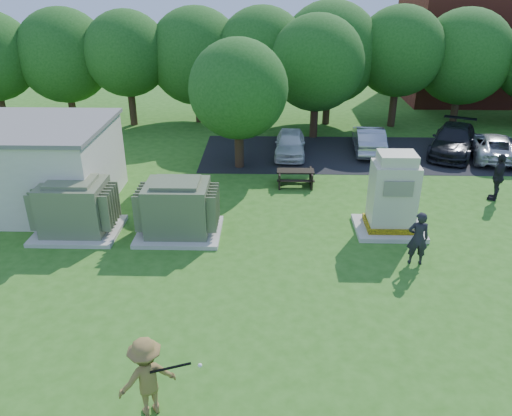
{
  "coord_description": "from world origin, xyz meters",
  "views": [
    {
      "loc": [
        0.39,
        -11.46,
        8.62
      ],
      "look_at": [
        0.0,
        4.0,
        1.3
      ],
      "focal_mm": 35.0,
      "sensor_mm": 36.0,
      "label": 1
    }
  ],
  "objects_px": {
    "person_by_generator": "(418,238)",
    "person_walking_right": "(498,177)",
    "batter": "(147,377)",
    "car_white": "(290,143)",
    "picnic_table": "(295,176)",
    "transformer_left": "(75,208)",
    "car_dark": "(453,140)",
    "car_silver_a": "(369,139)",
    "generator_cabinet": "(392,198)",
    "transformer_right": "(178,210)",
    "car_silver_b": "(493,146)"
  },
  "relations": [
    {
      "from": "batter",
      "to": "car_silver_b",
      "type": "distance_m",
      "value": 21.79
    },
    {
      "from": "transformer_right",
      "to": "person_by_generator",
      "type": "xyz_separation_m",
      "value": [
        8.02,
        -1.83,
        -0.05
      ]
    },
    {
      "from": "transformer_left",
      "to": "car_dark",
      "type": "bearing_deg",
      "value": 29.16
    },
    {
      "from": "transformer_right",
      "to": "car_silver_a",
      "type": "bearing_deg",
      "value": 48.05
    },
    {
      "from": "transformer_left",
      "to": "person_walking_right",
      "type": "bearing_deg",
      "value": 11.62
    },
    {
      "from": "person_walking_right",
      "to": "car_silver_a",
      "type": "relative_size",
      "value": 0.49
    },
    {
      "from": "batter",
      "to": "person_by_generator",
      "type": "bearing_deg",
      "value": -166.8
    },
    {
      "from": "person_by_generator",
      "to": "batter",
      "type": "bearing_deg",
      "value": 45.05
    },
    {
      "from": "person_by_generator",
      "to": "car_dark",
      "type": "bearing_deg",
      "value": -109.15
    },
    {
      "from": "batter",
      "to": "car_white",
      "type": "relative_size",
      "value": 0.51
    },
    {
      "from": "person_by_generator",
      "to": "picnic_table",
      "type": "bearing_deg",
      "value": -56.8
    },
    {
      "from": "person_by_generator",
      "to": "generator_cabinet",
      "type": "bearing_deg",
      "value": -76.74
    },
    {
      "from": "transformer_left",
      "to": "generator_cabinet",
      "type": "relative_size",
      "value": 1.0
    },
    {
      "from": "picnic_table",
      "to": "car_silver_b",
      "type": "height_order",
      "value": "car_silver_b"
    },
    {
      "from": "batter",
      "to": "car_silver_b",
      "type": "height_order",
      "value": "batter"
    },
    {
      "from": "batter",
      "to": "car_silver_a",
      "type": "relative_size",
      "value": 0.46
    },
    {
      "from": "picnic_table",
      "to": "car_silver_a",
      "type": "height_order",
      "value": "car_silver_a"
    },
    {
      "from": "transformer_left",
      "to": "generator_cabinet",
      "type": "height_order",
      "value": "generator_cabinet"
    },
    {
      "from": "car_white",
      "to": "car_silver_a",
      "type": "height_order",
      "value": "car_silver_a"
    },
    {
      "from": "picnic_table",
      "to": "car_dark",
      "type": "xyz_separation_m",
      "value": [
        8.42,
        4.51,
        0.29
      ]
    },
    {
      "from": "picnic_table",
      "to": "person_by_generator",
      "type": "distance_m",
      "value": 7.49
    },
    {
      "from": "generator_cabinet",
      "to": "person_walking_right",
      "type": "bearing_deg",
      "value": 30.22
    },
    {
      "from": "transformer_left",
      "to": "person_walking_right",
      "type": "height_order",
      "value": "transformer_left"
    },
    {
      "from": "car_silver_a",
      "to": "car_dark",
      "type": "relative_size",
      "value": 0.82
    },
    {
      "from": "transformer_right",
      "to": "picnic_table",
      "type": "distance_m",
      "value": 6.49
    },
    {
      "from": "generator_cabinet",
      "to": "car_silver_a",
      "type": "bearing_deg",
      "value": 84.75
    },
    {
      "from": "car_dark",
      "to": "transformer_left",
      "type": "bearing_deg",
      "value": -125.93
    },
    {
      "from": "transformer_left",
      "to": "person_by_generator",
      "type": "xyz_separation_m",
      "value": [
        11.72,
        -1.83,
        -0.05
      ]
    },
    {
      "from": "picnic_table",
      "to": "car_silver_b",
      "type": "xyz_separation_m",
      "value": [
        10.22,
        3.92,
        0.19
      ]
    },
    {
      "from": "picnic_table",
      "to": "car_silver_b",
      "type": "relative_size",
      "value": 0.36
    },
    {
      "from": "generator_cabinet",
      "to": "batter",
      "type": "height_order",
      "value": "generator_cabinet"
    },
    {
      "from": "transformer_right",
      "to": "batter",
      "type": "bearing_deg",
      "value": -85.01
    },
    {
      "from": "picnic_table",
      "to": "car_white",
      "type": "relative_size",
      "value": 0.44
    },
    {
      "from": "transformer_right",
      "to": "batter",
      "type": "relative_size",
      "value": 1.57
    },
    {
      "from": "batter",
      "to": "car_dark",
      "type": "xyz_separation_m",
      "value": [
        12.13,
        17.35,
        -0.23
      ]
    },
    {
      "from": "generator_cabinet",
      "to": "transformer_right",
      "type": "bearing_deg",
      "value": -176.67
    },
    {
      "from": "car_white",
      "to": "car_silver_b",
      "type": "distance_m",
      "value": 10.31
    },
    {
      "from": "car_white",
      "to": "car_silver_b",
      "type": "relative_size",
      "value": 0.84
    },
    {
      "from": "transformer_left",
      "to": "batter",
      "type": "bearing_deg",
      "value": -61.49
    },
    {
      "from": "person_by_generator",
      "to": "person_walking_right",
      "type": "distance_m",
      "value": 6.99
    },
    {
      "from": "picnic_table",
      "to": "batter",
      "type": "height_order",
      "value": "batter"
    },
    {
      "from": "transformer_left",
      "to": "generator_cabinet",
      "type": "distance_m",
      "value": 11.38
    },
    {
      "from": "car_dark",
      "to": "person_walking_right",
      "type": "bearing_deg",
      "value": -66.62
    },
    {
      "from": "picnic_table",
      "to": "person_walking_right",
      "type": "distance_m",
      "value": 8.39
    },
    {
      "from": "batter",
      "to": "generator_cabinet",
      "type": "bearing_deg",
      "value": -156.56
    },
    {
      "from": "picnic_table",
      "to": "person_by_generator",
      "type": "xyz_separation_m",
      "value": [
        3.6,
        -6.55,
        0.48
      ]
    },
    {
      "from": "transformer_right",
      "to": "generator_cabinet",
      "type": "height_order",
      "value": "generator_cabinet"
    },
    {
      "from": "transformer_right",
      "to": "person_by_generator",
      "type": "distance_m",
      "value": 8.23
    },
    {
      "from": "batter",
      "to": "car_white",
      "type": "distance_m",
      "value": 17.27
    },
    {
      "from": "transformer_right",
      "to": "generator_cabinet",
      "type": "xyz_separation_m",
      "value": [
        7.67,
        0.45,
        0.34
      ]
    }
  ]
}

